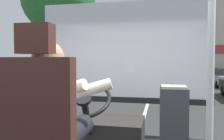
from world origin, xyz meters
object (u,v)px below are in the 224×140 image
at_px(steering_console, 97,134).
at_px(fare_box, 173,134).
at_px(handrail_pole, 211,70).
at_px(bus_driver, 54,112).
at_px(parked_car_blue, 209,72).

xyz_separation_m(steering_console, fare_box, (0.86, -0.50, 0.21)).
bearing_deg(steering_console, handrail_pole, -46.56).
bearing_deg(bus_driver, fare_box, 35.46).
bearing_deg(parked_car_blue, bus_driver, -103.55).
bearing_deg(parked_car_blue, fare_box, -101.68).
xyz_separation_m(bus_driver, handrail_pole, (1.04, 0.01, 0.32)).
bearing_deg(steering_console, fare_box, -30.50).
bearing_deg(parked_car_blue, steering_console, -104.27).
height_order(handrail_pole, parked_car_blue, handrail_pole).
xyz_separation_m(bus_driver, parked_car_blue, (5.13, 21.26, -0.81)).
relative_size(steering_console, parked_car_blue, 0.29).
relative_size(handrail_pole, parked_car_blue, 0.54).
height_order(steering_console, handrail_pole, handrail_pole).
distance_m(steering_console, parked_car_blue, 20.79).
bearing_deg(handrail_pole, fare_box, 107.41).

